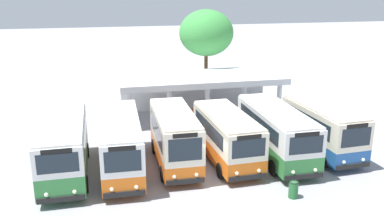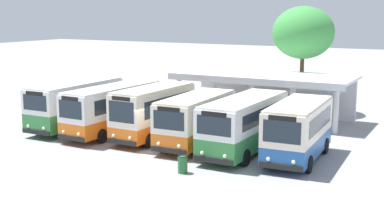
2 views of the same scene
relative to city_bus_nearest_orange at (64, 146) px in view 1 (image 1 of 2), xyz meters
The scene contains 14 objects.
ground_plane 8.82m from the city_bus_nearest_orange, 15.35° to the right, with size 180.00×180.00×0.00m, color #939399.
city_bus_nearest_orange is the anchor object (origin of this frame).
city_bus_second_in_row 3.14m from the city_bus_nearest_orange, ahead, with size 2.47×8.10×3.14m.
city_bus_middle_cream 6.28m from the city_bus_nearest_orange, ahead, with size 2.36×6.78×3.29m.
city_bus_fourth_amber 9.42m from the city_bus_nearest_orange, ahead, with size 2.60×6.96×3.03m.
city_bus_fifth_blue 12.55m from the city_bus_nearest_orange, ahead, with size 2.51×7.92×3.14m.
city_bus_far_end_green 15.69m from the city_bus_nearest_orange, ahead, with size 2.67×6.70×3.15m.
terminal_canopy 13.88m from the city_bus_nearest_orange, 43.28° to the left, with size 13.10×5.33×3.40m.
waiting_chair_end_by_column 12.40m from the city_bus_nearest_orange, 42.52° to the left, with size 0.45×0.45×0.86m.
waiting_chair_second_from_end 12.89m from the city_bus_nearest_orange, 40.24° to the left, with size 0.45×0.45×0.86m.
waiting_chair_middle_seat 13.40m from the city_bus_nearest_orange, 38.11° to the left, with size 0.45×0.45×0.86m.
waiting_chair_fourth_seat 13.96m from the city_bus_nearest_orange, 36.36° to the left, with size 0.45×0.45×0.86m.
roadside_tree_behind_canopy 18.28m from the city_bus_nearest_orange, 48.82° to the left, with size 4.82×4.82×8.34m.
litter_bin_apron 12.60m from the city_bus_nearest_orange, 24.84° to the right, with size 0.49×0.49×0.90m.
Camera 1 is at (-6.12, -20.06, 10.33)m, focal length 38.48 mm.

